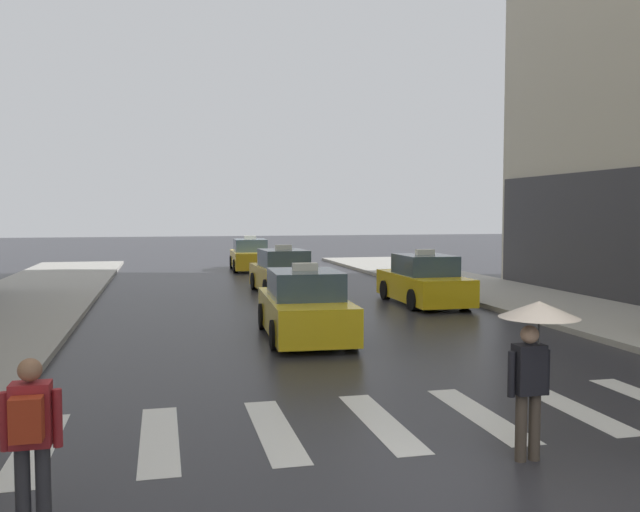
{
  "coord_description": "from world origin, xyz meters",
  "views": [
    {
      "loc": [
        -3.79,
        -5.99,
        3.0
      ],
      "look_at": [
        -0.48,
        8.0,
        2.06
      ],
      "focal_mm": 37.7,
      "sensor_mm": 36.0,
      "label": 1
    }
  ],
  "objects_px": {
    "pedestrian_with_backpack": "(31,431)",
    "taxi_fourth": "(250,256)",
    "taxi_second": "(424,282)",
    "pedestrian_with_umbrella": "(535,336)",
    "taxi_lead": "(305,308)",
    "taxi_third": "(283,274)"
  },
  "relations": [
    {
      "from": "pedestrian_with_backpack",
      "to": "taxi_fourth",
      "type": "bearing_deg",
      "value": 78.64
    },
    {
      "from": "taxi_second",
      "to": "taxi_fourth",
      "type": "xyz_separation_m",
      "value": [
        -3.88,
        14.26,
        0.0
      ]
    },
    {
      "from": "taxi_fourth",
      "to": "pedestrian_with_umbrella",
      "type": "bearing_deg",
      "value": -90.23
    },
    {
      "from": "taxi_lead",
      "to": "taxi_third",
      "type": "distance_m",
      "value": 9.04
    },
    {
      "from": "taxi_lead",
      "to": "taxi_third",
      "type": "relative_size",
      "value": 1.01
    },
    {
      "from": "taxi_lead",
      "to": "pedestrian_with_backpack",
      "type": "relative_size",
      "value": 2.8
    },
    {
      "from": "taxi_second",
      "to": "pedestrian_with_backpack",
      "type": "height_order",
      "value": "taxi_second"
    },
    {
      "from": "taxi_lead",
      "to": "taxi_fourth",
      "type": "xyz_separation_m",
      "value": [
        1.15,
        19.15,
        0.0
      ]
    },
    {
      "from": "taxi_second",
      "to": "taxi_third",
      "type": "bearing_deg",
      "value": 134.06
    },
    {
      "from": "taxi_second",
      "to": "taxi_fourth",
      "type": "relative_size",
      "value": 0.99
    },
    {
      "from": "pedestrian_with_umbrella",
      "to": "pedestrian_with_backpack",
      "type": "distance_m",
      "value": 5.62
    },
    {
      "from": "taxi_lead",
      "to": "taxi_second",
      "type": "bearing_deg",
      "value": 44.2
    },
    {
      "from": "pedestrian_with_umbrella",
      "to": "taxi_second",
      "type": "bearing_deg",
      "value": 73.36
    },
    {
      "from": "taxi_fourth",
      "to": "pedestrian_with_backpack",
      "type": "xyz_separation_m",
      "value": [
        -5.67,
        -28.21,
        0.25
      ]
    },
    {
      "from": "taxi_third",
      "to": "pedestrian_with_umbrella",
      "type": "bearing_deg",
      "value": -90.13
    },
    {
      "from": "taxi_third",
      "to": "pedestrian_with_umbrella",
      "type": "distance_m",
      "value": 17.45
    },
    {
      "from": "taxi_lead",
      "to": "taxi_second",
      "type": "height_order",
      "value": "same"
    },
    {
      "from": "taxi_second",
      "to": "pedestrian_with_umbrella",
      "type": "xyz_separation_m",
      "value": [
        -3.99,
        -13.35,
        0.79
      ]
    },
    {
      "from": "pedestrian_with_backpack",
      "to": "taxi_lead",
      "type": "bearing_deg",
      "value": 63.52
    },
    {
      "from": "taxi_lead",
      "to": "pedestrian_with_backpack",
      "type": "bearing_deg",
      "value": -116.48
    },
    {
      "from": "taxi_fourth",
      "to": "taxi_lead",
      "type": "bearing_deg",
      "value": -93.45
    },
    {
      "from": "taxi_fourth",
      "to": "pedestrian_with_backpack",
      "type": "distance_m",
      "value": 28.78
    }
  ]
}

